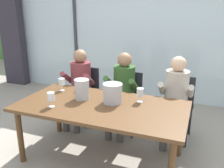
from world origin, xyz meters
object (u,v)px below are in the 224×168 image
chair_near_curtain (85,90)px  wine_glass_by_left_taster (62,82)px  wine_glass_near_bucket (51,97)px  wine_glass_center_pour (140,92)px  person_maroon_top (79,83)px  chair_left_of_center (127,97)px  chair_center (177,102)px  tasting_bowl (81,90)px  person_beige_jumper (176,94)px  person_olive_shirt (122,88)px  ice_bucket_secondary (82,89)px  dining_table (101,110)px  ice_bucket_primary (113,93)px

chair_near_curtain → wine_glass_by_left_taster: wine_glass_by_left_taster is taller
wine_glass_near_bucket → wine_glass_center_pour: size_ratio=1.00×
person_maroon_top → wine_glass_center_pour: bearing=-28.4°
chair_left_of_center → chair_center: bearing=4.2°
tasting_bowl → wine_glass_near_bucket: wine_glass_near_bucket is taller
person_maroon_top → wine_glass_center_pour: size_ratio=6.94×
person_beige_jumper → wine_glass_near_bucket: 1.66m
chair_center → wine_glass_center_pour: (-0.39, -0.69, 0.34)m
person_maroon_top → wine_glass_near_bucket: 1.08m
person_olive_shirt → chair_near_curtain: bearing=168.1°
chair_center → wine_glass_near_bucket: wine_glass_near_bucket is taller
person_olive_shirt → tasting_bowl: (-0.43, -0.46, 0.07)m
wine_glass_by_left_taster → ice_bucket_secondary: bearing=-24.0°
dining_table → ice_bucket_primary: 0.24m
chair_near_curtain → chair_left_of_center: (0.74, -0.04, 0.00)m
chair_center → wine_glass_near_bucket: bearing=-133.5°
chair_left_of_center → wine_glass_by_left_taster: (-0.73, -0.64, 0.33)m
dining_table → ice_bucket_secondary: 0.37m
person_beige_jumper → person_maroon_top: bearing=178.1°
tasting_bowl → wine_glass_center_pour: 0.85m
tasting_bowl → person_beige_jumper: bearing=21.0°
wine_glass_near_bucket → ice_bucket_secondary: bearing=58.8°
tasting_bowl → chair_near_curtain: bearing=114.0°
dining_table → chair_center: size_ratio=2.24×
chair_center → person_beige_jumper: size_ratio=0.74×
chair_near_curtain → person_olive_shirt: 0.75m
ice_bucket_primary → tasting_bowl: ice_bucket_primary is taller
chair_near_curtain → wine_glass_center_pour: 1.36m
ice_bucket_secondary → tasting_bowl: size_ratio=1.57×
ice_bucket_primary → tasting_bowl: 0.59m
chair_left_of_center → tasting_bowl: size_ratio=5.46×
ice_bucket_primary → wine_glass_center_pour: 0.33m
ice_bucket_secondary → wine_glass_near_bucket: (-0.21, -0.35, -0.01)m
ice_bucket_primary → wine_glass_center_pour: size_ratio=1.38×
ice_bucket_secondary → wine_glass_by_left_taster: bearing=156.0°
wine_glass_by_left_taster → wine_glass_center_pour: bearing=-1.1°
wine_glass_center_pour → ice_bucket_secondary: bearing=-167.1°
wine_glass_center_pour → wine_glass_near_bucket: bearing=-150.8°
chair_near_curtain → dining_table: bearing=-46.6°
person_maroon_top → ice_bucket_secondary: 0.84m
wine_glass_near_bucket → wine_glass_center_pour: 1.04m
person_olive_shirt → ice_bucket_secondary: person_olive_shirt is taller
person_maroon_top → dining_table: bearing=-50.1°
chair_near_curtain → ice_bucket_secondary: 1.02m
ice_bucket_secondary → wine_glass_near_bucket: bearing=-121.2°
person_maroon_top → ice_bucket_primary: size_ratio=5.03×
person_olive_shirt → ice_bucket_secondary: bearing=-112.0°
person_maroon_top → person_olive_shirt: same height
chair_near_curtain → person_olive_shirt: (0.71, -0.16, 0.17)m
person_beige_jumper → chair_center: bearing=80.8°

